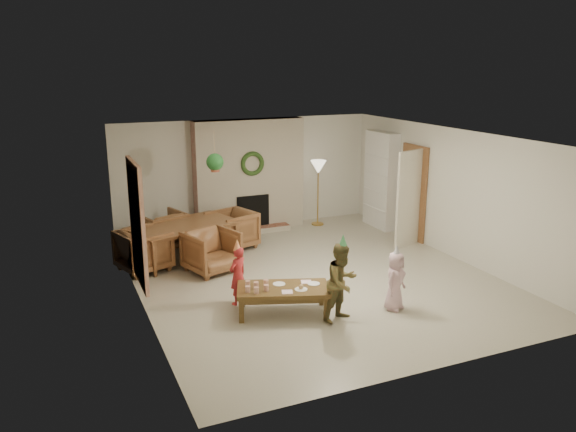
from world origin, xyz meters
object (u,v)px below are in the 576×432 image
dining_chair_right (232,230)px  dining_table (186,242)px  dining_chair_near (212,251)px  dining_chair_left (144,250)px  coffee_table_top (283,289)px  child_pink (395,281)px  dining_chair_far (163,231)px  child_plaid (342,282)px  child_red (238,276)px

dining_chair_right → dining_table: bearing=-90.0°
dining_chair_near → dining_chair_left: same height
dining_table → coffee_table_top: bearing=-93.8°
child_pink → dining_chair_left: bearing=105.2°
dining_table → dining_chair_far: 0.88m
dining_chair_right → coffee_table_top: (-0.27, -3.34, 0.00)m
dining_table → dining_chair_right: (1.05, 0.34, 0.04)m
child_pink → dining_chair_right: bearing=79.7°
dining_chair_far → dining_chair_right: same height
child_plaid → dining_chair_right: bearing=76.4°
dining_chair_far → child_red: (0.54, -3.22, 0.08)m
child_red → dining_chair_right: bearing=-134.7°
dining_chair_right → child_pink: (1.37, -3.88, 0.07)m
dining_chair_far → child_red: child_red is taller
dining_chair_right → child_pink: size_ratio=0.93×
child_pink → coffee_table_top: bearing=132.2°
child_red → child_plaid: bearing=107.5°
dining_table → child_pink: 4.28m
dining_table → dining_chair_near: dining_chair_near is taller
dining_chair_far → coffee_table_top: size_ratio=0.62×
child_red → child_pink: size_ratio=1.02×
dining_chair_near → dining_chair_left: (-1.11, 0.56, 0.00)m
dining_chair_near → child_pink: size_ratio=0.93×
child_plaid → child_pink: bearing=-19.4°
dining_chair_far → child_pink: 5.14m
dining_table → child_plaid: size_ratio=1.69×
dining_chair_near → child_red: bearing=-108.6°
dining_table → child_pink: size_ratio=2.17×
dining_chair_far → dining_chair_right: bearing=141.3°
dining_chair_left → coffee_table_top: 3.16m
dining_chair_far → child_plaid: bearing=93.6°
child_plaid → coffee_table_top: bearing=122.5°
dining_table → child_pink: child_pink is taller
coffee_table_top → dining_chair_right: bearing=105.1°
coffee_table_top → child_plaid: bearing=-17.8°
child_red → child_pink: child_red is taller
child_red → child_plaid: child_plaid is taller
coffee_table_top → child_pink: child_pink is taller
dining_chair_right → child_red: (-0.78, -2.73, 0.08)m
dining_chair_right → child_pink: 4.12m
coffee_table_top → child_red: child_red is taller
child_plaid → dining_chair_left: bearing=105.4°
dining_table → child_red: 2.40m
dining_chair_left → child_pink: child_pink is taller
dining_chair_right → child_red: bearing=-34.2°
dining_chair_far → coffee_table_top: 3.98m
coffee_table_top → dining_chair_far: bearing=125.1°
dining_chair_left → child_red: 2.38m
dining_table → dining_chair_near: size_ratio=2.34×
dining_table → child_red: child_red is taller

